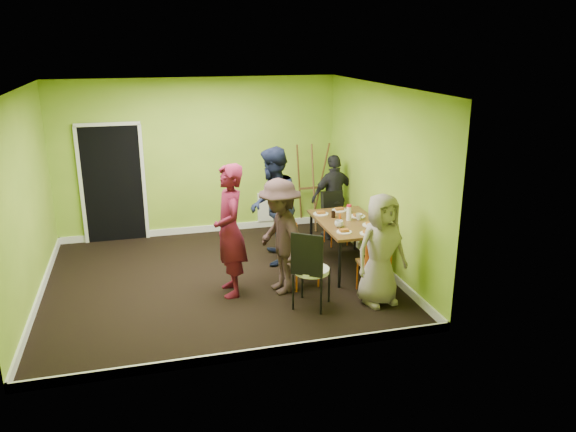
{
  "coord_description": "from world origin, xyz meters",
  "views": [
    {
      "loc": [
        -0.99,
        -7.66,
        3.43
      ],
      "look_at": [
        1.05,
        0.0,
        0.91
      ],
      "focal_mm": 35.0,
      "sensor_mm": 36.0,
      "label": 1
    }
  ],
  "objects_px": {
    "chair_left_far": "(290,234)",
    "easel": "(311,186)",
    "chair_left_near": "(296,248)",
    "chair_bentwood": "(310,266)",
    "person_back_end": "(334,197)",
    "chair_back_end": "(333,206)",
    "person_left_near": "(280,237)",
    "orange_bottle": "(340,216)",
    "chair_front_end": "(376,260)",
    "thermos": "(349,213)",
    "person_standing": "(230,231)",
    "person_left_far": "(273,206)",
    "dining_table": "(349,225)",
    "blue_bottle": "(376,222)",
    "person_front_end": "(381,250)"
  },
  "relations": [
    {
      "from": "chair_front_end",
      "to": "person_front_end",
      "type": "height_order",
      "value": "person_front_end"
    },
    {
      "from": "easel",
      "to": "person_standing",
      "type": "height_order",
      "value": "person_standing"
    },
    {
      "from": "chair_front_end",
      "to": "person_left_far",
      "type": "bearing_deg",
      "value": 127.48
    },
    {
      "from": "orange_bottle",
      "to": "person_front_end",
      "type": "relative_size",
      "value": 0.05
    },
    {
      "from": "chair_front_end",
      "to": "chair_left_near",
      "type": "bearing_deg",
      "value": 152.62
    },
    {
      "from": "easel",
      "to": "thermos",
      "type": "xyz_separation_m",
      "value": [
        -0.0,
        -1.97,
        0.06
      ]
    },
    {
      "from": "chair_bentwood",
      "to": "blue_bottle",
      "type": "height_order",
      "value": "chair_bentwood"
    },
    {
      "from": "chair_left_near",
      "to": "orange_bottle",
      "type": "bearing_deg",
      "value": 112.33
    },
    {
      "from": "chair_bentwood",
      "to": "easel",
      "type": "distance_m",
      "value": 3.4
    },
    {
      "from": "person_left_far",
      "to": "person_front_end",
      "type": "xyz_separation_m",
      "value": [
        1.04,
        -1.8,
        -0.16
      ]
    },
    {
      "from": "chair_front_end",
      "to": "person_standing",
      "type": "xyz_separation_m",
      "value": [
        -1.9,
        0.6,
        0.39
      ]
    },
    {
      "from": "dining_table",
      "to": "chair_front_end",
      "type": "distance_m",
      "value": 1.08
    },
    {
      "from": "chair_back_end",
      "to": "blue_bottle",
      "type": "height_order",
      "value": "blue_bottle"
    },
    {
      "from": "person_left_near",
      "to": "blue_bottle",
      "type": "bearing_deg",
      "value": 88.45
    },
    {
      "from": "chair_bentwood",
      "to": "blue_bottle",
      "type": "xyz_separation_m",
      "value": [
        1.27,
        0.82,
        0.24
      ]
    },
    {
      "from": "person_front_end",
      "to": "chair_back_end",
      "type": "bearing_deg",
      "value": 74.91
    },
    {
      "from": "person_back_end",
      "to": "chair_bentwood",
      "type": "bearing_deg",
      "value": 54.05
    },
    {
      "from": "dining_table",
      "to": "thermos",
      "type": "relative_size",
      "value": 6.85
    },
    {
      "from": "chair_left_near",
      "to": "thermos",
      "type": "distance_m",
      "value": 1.16
    },
    {
      "from": "chair_left_far",
      "to": "easel",
      "type": "distance_m",
      "value": 1.89
    },
    {
      "from": "dining_table",
      "to": "person_back_end",
      "type": "bearing_deg",
      "value": 80.13
    },
    {
      "from": "orange_bottle",
      "to": "person_front_end",
      "type": "height_order",
      "value": "person_front_end"
    },
    {
      "from": "easel",
      "to": "orange_bottle",
      "type": "distance_m",
      "value": 1.86
    },
    {
      "from": "orange_bottle",
      "to": "person_standing",
      "type": "distance_m",
      "value": 1.94
    },
    {
      "from": "chair_back_end",
      "to": "person_back_end",
      "type": "distance_m",
      "value": 0.21
    },
    {
      "from": "chair_left_far",
      "to": "thermos",
      "type": "bearing_deg",
      "value": 52.85
    },
    {
      "from": "blue_bottle",
      "to": "person_standing",
      "type": "relative_size",
      "value": 0.1
    },
    {
      "from": "chair_left_far",
      "to": "easel",
      "type": "xyz_separation_m",
      "value": [
        0.85,
        1.65,
        0.31
      ]
    },
    {
      "from": "dining_table",
      "to": "chair_back_end",
      "type": "relative_size",
      "value": 1.66
    },
    {
      "from": "chair_left_far",
      "to": "person_left_near",
      "type": "height_order",
      "value": "person_left_near"
    },
    {
      "from": "dining_table",
      "to": "person_standing",
      "type": "bearing_deg",
      "value": -166.4
    },
    {
      "from": "chair_back_end",
      "to": "thermos",
      "type": "distance_m",
      "value": 1.16
    },
    {
      "from": "orange_bottle",
      "to": "person_standing",
      "type": "bearing_deg",
      "value": -160.81
    },
    {
      "from": "chair_bentwood",
      "to": "person_left_near",
      "type": "distance_m",
      "value": 0.7
    },
    {
      "from": "chair_back_end",
      "to": "person_back_end",
      "type": "relative_size",
      "value": 0.6
    },
    {
      "from": "person_left_far",
      "to": "person_back_end",
      "type": "xyz_separation_m",
      "value": [
        1.31,
        0.82,
        -0.17
      ]
    },
    {
      "from": "chair_back_end",
      "to": "orange_bottle",
      "type": "relative_size",
      "value": 12.35
    },
    {
      "from": "chair_left_near",
      "to": "person_front_end",
      "type": "bearing_deg",
      "value": 35.9
    },
    {
      "from": "chair_back_end",
      "to": "chair_front_end",
      "type": "relative_size",
      "value": 0.94
    },
    {
      "from": "chair_back_end",
      "to": "easel",
      "type": "distance_m",
      "value": 0.87
    },
    {
      "from": "chair_bentwood",
      "to": "person_back_end",
      "type": "distance_m",
      "value": 2.83
    },
    {
      "from": "chair_front_end",
      "to": "person_left_far",
      "type": "distance_m",
      "value": 1.95
    },
    {
      "from": "chair_left_near",
      "to": "chair_bentwood",
      "type": "height_order",
      "value": "chair_bentwood"
    },
    {
      "from": "person_left_far",
      "to": "person_front_end",
      "type": "height_order",
      "value": "person_left_far"
    },
    {
      "from": "chair_left_near",
      "to": "orange_bottle",
      "type": "relative_size",
      "value": 14.2
    },
    {
      "from": "dining_table",
      "to": "blue_bottle",
      "type": "height_order",
      "value": "blue_bottle"
    },
    {
      "from": "person_left_far",
      "to": "person_back_end",
      "type": "relative_size",
      "value": 1.23
    },
    {
      "from": "chair_left_near",
      "to": "chair_back_end",
      "type": "bearing_deg",
      "value": 131.79
    },
    {
      "from": "chair_bentwood",
      "to": "person_back_end",
      "type": "relative_size",
      "value": 0.72
    },
    {
      "from": "chair_front_end",
      "to": "person_standing",
      "type": "relative_size",
      "value": 0.52
    }
  ]
}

